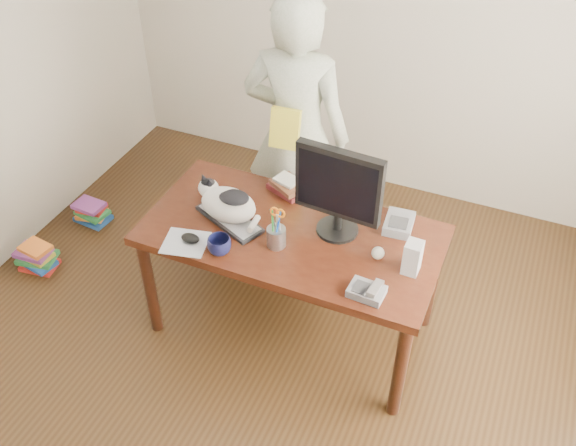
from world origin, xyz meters
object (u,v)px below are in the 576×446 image
(phone, at_px, (367,291))
(book_pile_b, at_px, (92,212))
(monitor, at_px, (338,189))
(coffee_mug, at_px, (219,246))
(cat, at_px, (227,202))
(pen_cup, at_px, (276,235))
(book_pile_a, at_px, (37,257))
(speaker, at_px, (412,257))
(baseball, at_px, (378,253))
(person, at_px, (296,135))
(keyboard, at_px, (230,219))
(calculator, at_px, (399,223))
(desk, at_px, (297,243))
(book_stack, at_px, (288,186))
(mouse, at_px, (190,238))

(phone, relative_size, book_pile_b, 0.69)
(monitor, relative_size, coffee_mug, 4.25)
(cat, relative_size, pen_cup, 1.57)
(book_pile_a, xyz_separation_m, book_pile_b, (0.03, 0.55, -0.02))
(speaker, relative_size, baseball, 2.72)
(coffee_mug, bearing_deg, person, 88.64)
(keyboard, xyz_separation_m, calculator, (0.87, 0.31, 0.02))
(speaker, bearing_deg, keyboard, -177.53)
(desk, bearing_deg, book_stack, 122.85)
(desk, height_order, book_stack, book_stack)
(coffee_mug, height_order, phone, coffee_mug)
(book_pile_a, bearing_deg, desk, 9.03)
(calculator, relative_size, book_pile_b, 0.81)
(desk, relative_size, book_pile_b, 6.20)
(book_pile_a, bearing_deg, speaker, 3.78)
(book_stack, relative_size, book_pile_b, 0.98)
(cat, xyz_separation_m, book_pile_a, (-1.39, -0.16, -0.78))
(desk, distance_m, baseball, 0.52)
(monitor, bearing_deg, desk, -174.21)
(pen_cup, distance_m, speaker, 0.70)
(cat, xyz_separation_m, person, (0.11, 0.71, 0.04))
(desk, height_order, phone, phone)
(mouse, height_order, book_stack, book_stack)
(desk, relative_size, calculator, 7.68)
(cat, bearing_deg, keyboard, 8.36)
(pen_cup, height_order, mouse, pen_cup)
(coffee_mug, bearing_deg, monitor, 37.65)
(speaker, xyz_separation_m, calculator, (-0.15, 0.30, -0.06))
(phone, distance_m, speaker, 0.29)
(pen_cup, distance_m, book_pile_a, 1.87)
(cat, distance_m, coffee_mug, 0.28)
(book_stack, xyz_separation_m, book_pile_a, (-1.59, -0.53, -0.70))
(monitor, xyz_separation_m, book_pile_a, (-1.97, -0.29, -0.96))
(monitor, distance_m, book_stack, 0.52)
(keyboard, xyz_separation_m, monitor, (0.57, 0.13, 0.28))
(keyboard, distance_m, speaker, 1.01)
(book_pile_a, bearing_deg, book_pile_b, 86.87)
(book_stack, bearing_deg, calculator, 19.33)
(keyboard, height_order, coffee_mug, coffee_mug)
(person, xyz_separation_m, book_pile_b, (-1.47, -0.32, -0.83))
(coffee_mug, relative_size, book_pile_b, 0.48)
(speaker, bearing_deg, book_pile_a, -174.19)
(keyboard, bearing_deg, pen_cup, 9.76)
(mouse, height_order, baseball, baseball)
(speaker, distance_m, person, 1.16)
(mouse, height_order, book_pile_a, mouse)
(pen_cup, bearing_deg, monitor, 40.55)
(cat, xyz_separation_m, phone, (0.88, -0.24, -0.09))
(book_stack, relative_size, book_pile_a, 0.94)
(coffee_mug, relative_size, book_stack, 0.49)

